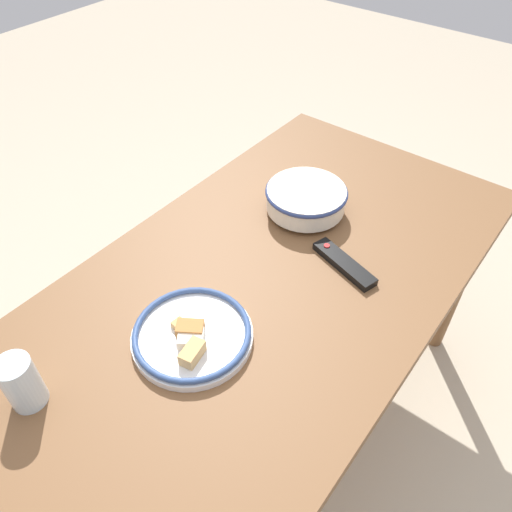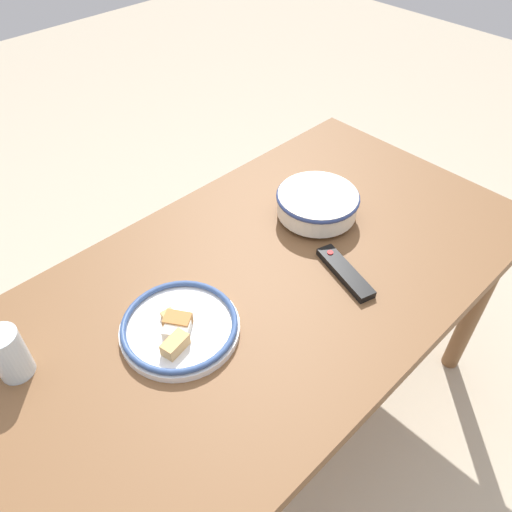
{
  "view_description": "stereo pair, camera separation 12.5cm",
  "coord_description": "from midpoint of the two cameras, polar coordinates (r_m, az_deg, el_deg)",
  "views": [
    {
      "loc": [
        0.67,
        0.51,
        1.62
      ],
      "look_at": [
        -0.04,
        -0.04,
        0.76
      ],
      "focal_mm": 35.0,
      "sensor_mm": 36.0,
      "label": 1
    },
    {
      "loc": [
        0.58,
        0.61,
        1.62
      ],
      "look_at": [
        -0.04,
        -0.04,
        0.76
      ],
      "focal_mm": 35.0,
      "sensor_mm": 36.0,
      "label": 2
    }
  ],
  "objects": [
    {
      "name": "ground_plane",
      "position": [
        1.83,
        -1.83,
        -18.72
      ],
      "size": [
        8.0,
        8.0,
        0.0
      ],
      "primitive_type": "plane",
      "color": "#B7A88E"
    },
    {
      "name": "dining_table",
      "position": [
        1.29,
        -2.46,
        -5.65
      ],
      "size": [
        1.57,
        0.81,
        0.72
      ],
      "color": "brown",
      "rests_on": "ground_plane"
    },
    {
      "name": "noodle_bowl",
      "position": [
        1.42,
        3.22,
        6.47
      ],
      "size": [
        0.23,
        0.23,
        0.08
      ],
      "color": "silver",
      "rests_on": "dining_table"
    },
    {
      "name": "food_plate",
      "position": [
        1.13,
        -10.52,
        -9.03
      ],
      "size": [
        0.27,
        0.27,
        0.05
      ],
      "color": "white",
      "rests_on": "dining_table"
    },
    {
      "name": "tv_remote",
      "position": [
        1.28,
        7.3,
        -1.0
      ],
      "size": [
        0.1,
        0.2,
        0.02
      ],
      "rotation": [
        0.0,
        0.0,
        2.86
      ],
      "color": "black",
      "rests_on": "dining_table"
    },
    {
      "name": "drinking_glass",
      "position": [
        1.12,
        -28.27,
        -12.83
      ],
      "size": [
        0.07,
        0.07,
        0.12
      ],
      "color": "silver",
      "rests_on": "dining_table"
    }
  ]
}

